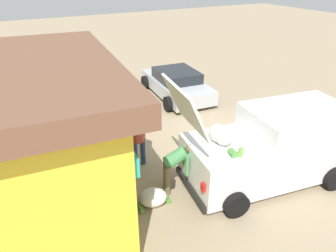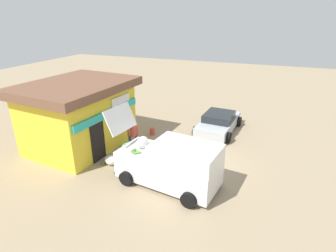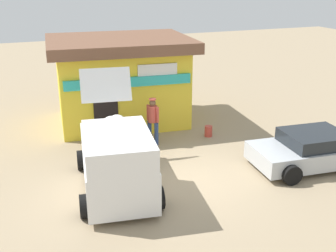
# 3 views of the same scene
# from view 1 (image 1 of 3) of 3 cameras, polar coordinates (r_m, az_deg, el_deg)

# --- Properties ---
(ground_plane) EXTENTS (60.00, 60.00, 0.00)m
(ground_plane) POSITION_cam_1_polar(r_m,az_deg,el_deg) (10.40, 10.57, -2.60)
(ground_plane) COLOR #9E896B
(storefront_bar) EXTENTS (6.03, 4.93, 3.47)m
(storefront_bar) POSITION_cam_1_polar(r_m,az_deg,el_deg) (7.31, -26.06, -2.82)
(storefront_bar) COLOR yellow
(storefront_bar) RESTS_ON ground_plane
(delivery_van) EXTENTS (2.66, 4.92, 3.00)m
(delivery_van) POSITION_cam_1_polar(r_m,az_deg,el_deg) (8.47, 18.73, -3.57)
(delivery_van) COLOR white
(delivery_van) RESTS_ON ground_plane
(parked_sedan) EXTENTS (4.13, 2.45, 1.15)m
(parked_sedan) POSITION_cam_1_polar(r_m,az_deg,el_deg) (13.57, 1.59, 7.81)
(parked_sedan) COLOR #B2B7BC
(parked_sedan) RESTS_ON ground_plane
(vendor_standing) EXTENTS (0.46, 0.52, 1.72)m
(vendor_standing) POSITION_cam_1_polar(r_m,az_deg,el_deg) (8.49, -5.53, -1.90)
(vendor_standing) COLOR navy
(vendor_standing) RESTS_ON ground_plane
(customer_bending) EXTENTS (0.68, 0.79, 1.32)m
(customer_bending) POSITION_cam_1_polar(r_m,az_deg,el_deg) (7.67, 1.35, -6.76)
(customer_bending) COLOR #726047
(customer_bending) RESTS_ON ground_plane
(unloaded_banana_pile) EXTENTS (0.76, 0.85, 0.44)m
(unloaded_banana_pile) POSITION_cam_1_polar(r_m,az_deg,el_deg) (7.61, -2.72, -13.04)
(unloaded_banana_pile) COLOR silver
(unloaded_banana_pile) RESTS_ON ground_plane
(paint_bucket) EXTENTS (0.29, 0.29, 0.41)m
(paint_bucket) POSITION_cam_1_polar(r_m,az_deg,el_deg) (10.73, -9.66, -0.26)
(paint_bucket) COLOR #BF3F33
(paint_bucket) RESTS_ON ground_plane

